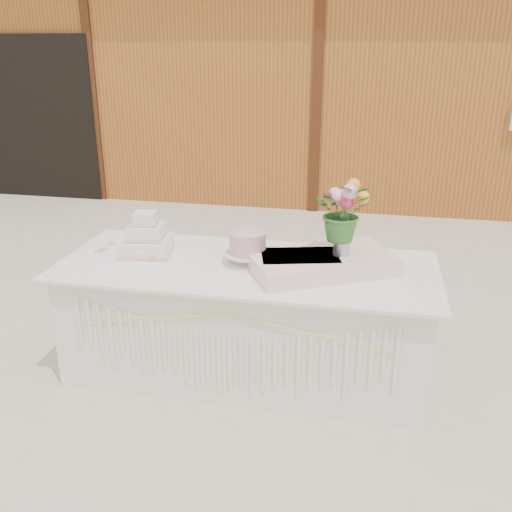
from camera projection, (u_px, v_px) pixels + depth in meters
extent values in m
plane|color=beige|center=(247.00, 370.00, 3.89)|extent=(80.00, 80.00, 0.00)
cube|color=#AA5623|center=(331.00, 83.00, 8.86)|extent=(12.00, 4.00, 3.00)
cube|color=black|center=(16.00, 118.00, 7.95)|extent=(2.40, 0.08, 2.20)
cube|color=white|center=(247.00, 321.00, 3.76)|extent=(2.28, 0.88, 0.75)
cube|color=white|center=(246.00, 266.00, 3.62)|extent=(2.40, 1.00, 0.02)
cube|color=white|center=(147.00, 246.00, 3.81)|extent=(0.35, 0.35, 0.10)
cube|color=#FFBAA1|center=(148.00, 250.00, 3.82)|extent=(0.36, 0.36, 0.02)
cube|color=white|center=(146.00, 232.00, 3.77)|extent=(0.25, 0.25, 0.09)
cube|color=#FFBAA1|center=(147.00, 235.00, 3.78)|extent=(0.26, 0.26, 0.02)
cube|color=white|center=(145.00, 218.00, 3.74)|extent=(0.16, 0.16, 0.09)
cube|color=#FFBAA1|center=(146.00, 222.00, 3.75)|extent=(0.18, 0.18, 0.02)
cylinder|color=silver|center=(248.00, 263.00, 3.64)|extent=(0.25, 0.25, 0.02)
cylinder|color=silver|center=(248.00, 258.00, 3.62)|extent=(0.07, 0.07, 0.05)
cylinder|color=silver|center=(248.00, 254.00, 3.61)|extent=(0.30, 0.30, 0.01)
cylinder|color=#D79BA7|center=(248.00, 242.00, 3.59)|extent=(0.23, 0.23, 0.14)
cube|color=#FFD2CD|center=(321.00, 262.00, 3.52)|extent=(0.98, 0.84, 0.11)
cylinder|color=#B0B0B5|center=(342.00, 244.00, 3.46)|extent=(0.10, 0.10, 0.14)
imported|color=#336A2A|center=(344.00, 204.00, 3.37)|extent=(0.35, 0.31, 0.37)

